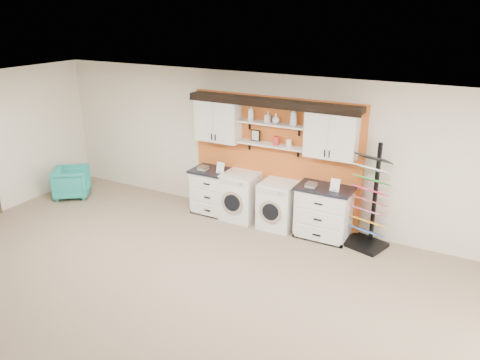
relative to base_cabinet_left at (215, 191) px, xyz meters
The scene contains 22 objects.
floor 3.84m from the base_cabinet_left, 72.76° to the right, with size 10.00×10.00×0.00m, color gray.
ceiling 4.48m from the base_cabinet_left, 72.76° to the right, with size 10.00×10.00×0.00m, color white.
wall_back 1.52m from the base_cabinet_left, 17.63° to the left, with size 10.00×10.00×0.00m, color beige.
accent_panel 1.39m from the base_cabinet_left, 16.00° to the left, with size 3.40×0.07×2.40m, color #C55C21.
upper_cabinet_left 1.44m from the base_cabinet_left, 90.00° to the left, with size 0.90×0.35×0.84m.
upper_cabinet_right 2.68m from the base_cabinet_left, ahead, with size 0.90×0.35×0.84m.
shelf_lower 1.57m from the base_cabinet_left, ahead, with size 1.32×0.28×0.03m, color white.
shelf_upper 1.87m from the base_cabinet_left, ahead, with size 1.32×0.28×0.03m, color white.
crown_molding 2.20m from the base_cabinet_left, ahead, with size 3.30×0.41×0.13m.
picture_frame 1.45m from the base_cabinet_left, 14.85° to the left, with size 0.18×0.02×0.22m.
canister_red 1.71m from the base_cabinet_left, ahead, with size 0.11×0.11×0.16m, color red.
canister_cream 1.89m from the base_cabinet_left, ahead, with size 0.10×0.10×0.14m, color silver.
base_cabinet_left is the anchor object (origin of this frame).
base_cabinet_right 2.26m from the base_cabinet_left, ahead, with size 0.98×0.66×0.96m.
washer 0.58m from the base_cabinet_left, ahead, with size 0.66×0.71×0.92m.
dryer 1.38m from the base_cabinet_left, ahead, with size 0.63×0.71×0.89m.
sample_rack 3.04m from the base_cabinet_left, ahead, with size 0.80×0.72×1.83m.
armchair 3.28m from the base_cabinet_left, 166.40° to the right, with size 0.70×0.72×0.66m, color teal.
soap_bottle_a 1.79m from the base_cabinet_left, 12.67° to the left, with size 0.11×0.11×0.29m, color silver.
soap_bottle_b 1.91m from the base_cabinet_left, ahead, with size 0.09×0.09×0.20m, color silver.
soap_bottle_c 2.00m from the base_cabinet_left, ahead, with size 0.14×0.14×0.18m, color silver.
soap_bottle_d 2.28m from the base_cabinet_left, ahead, with size 0.13×0.13×0.33m, color silver.
Camera 1 is at (3.44, -3.78, 3.92)m, focal length 35.00 mm.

